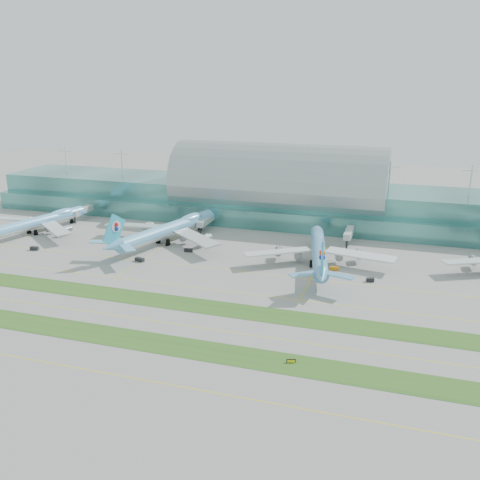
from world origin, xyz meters
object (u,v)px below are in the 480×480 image
(airliner_b, at_px, (169,229))
(taxiway_sign_east, at_px, (291,361))
(airliner_c, at_px, (319,250))
(airliner_a, at_px, (38,221))
(terminal, at_px, (279,195))

(airliner_b, xyz_separation_m, taxiway_sign_east, (82.40, -96.13, -6.26))
(airliner_c, distance_m, taxiway_sign_east, 86.68)
(airliner_a, xyz_separation_m, airliner_b, (72.61, 5.14, 0.84))
(terminal, xyz_separation_m, airliner_a, (-113.86, -64.85, -8.23))
(taxiway_sign_east, bearing_deg, terminal, 86.20)
(terminal, bearing_deg, airliner_c, -63.51)
(airliner_a, distance_m, airliner_b, 72.79)
(airliner_c, bearing_deg, taxiway_sign_east, -96.73)
(airliner_b, bearing_deg, taxiway_sign_east, -32.80)
(airliner_c, bearing_deg, terminal, 105.48)
(taxiway_sign_east, bearing_deg, airliner_b, 112.01)
(terminal, xyz_separation_m, airliner_b, (-41.25, -59.71, -7.40))
(terminal, relative_size, airliner_b, 4.32)
(airliner_b, bearing_deg, terminal, 71.96)
(airliner_a, bearing_deg, airliner_b, 19.73)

